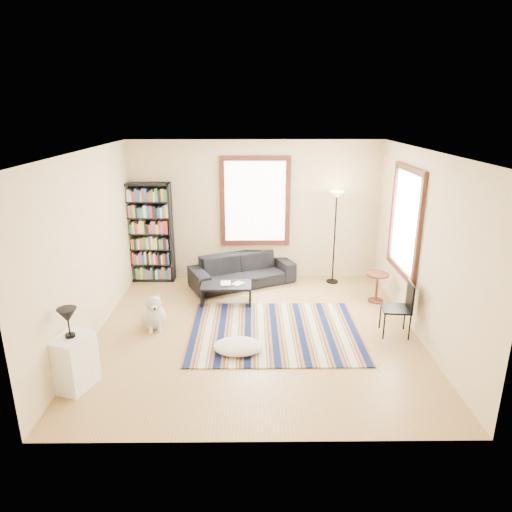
{
  "coord_description": "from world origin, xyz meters",
  "views": [
    {
      "loc": [
        -0.07,
        -6.49,
        3.38
      ],
      "look_at": [
        0.0,
        0.5,
        1.1
      ],
      "focal_mm": 32.0,
      "sensor_mm": 36.0,
      "label": 1
    }
  ],
  "objects_px": {
    "folding_chair": "(396,309)",
    "white_cabinet": "(74,362)",
    "coffee_table": "(226,293)",
    "floor_cushion": "(238,346)",
    "bookshelf": "(150,233)",
    "dog": "(153,310)",
    "floor_lamp": "(334,238)",
    "sofa": "(242,270)",
    "side_table": "(377,288)"
  },
  "relations": [
    {
      "from": "floor_lamp",
      "to": "side_table",
      "type": "xyz_separation_m",
      "value": [
        0.63,
        -0.97,
        -0.66
      ]
    },
    {
      "from": "coffee_table",
      "to": "dog",
      "type": "xyz_separation_m",
      "value": [
        -1.12,
        -0.97,
        0.13
      ]
    },
    {
      "from": "floor_cushion",
      "to": "dog",
      "type": "relative_size",
      "value": 1.16
    },
    {
      "from": "folding_chair",
      "to": "white_cabinet",
      "type": "bearing_deg",
      "value": -156.85
    },
    {
      "from": "bookshelf",
      "to": "folding_chair",
      "type": "distance_m",
      "value": 4.92
    },
    {
      "from": "side_table",
      "to": "white_cabinet",
      "type": "distance_m",
      "value": 5.22
    },
    {
      "from": "floor_cushion",
      "to": "bookshelf",
      "type": "bearing_deg",
      "value": 121.87
    },
    {
      "from": "floor_cushion",
      "to": "folding_chair",
      "type": "height_order",
      "value": "folding_chair"
    },
    {
      "from": "bookshelf",
      "to": "floor_cushion",
      "type": "distance_m",
      "value": 3.58
    },
    {
      "from": "white_cabinet",
      "to": "dog",
      "type": "xyz_separation_m",
      "value": [
        0.65,
        1.63,
        -0.04
      ]
    },
    {
      "from": "floor_cushion",
      "to": "folding_chair",
      "type": "distance_m",
      "value": 2.5
    },
    {
      "from": "floor_lamp",
      "to": "white_cabinet",
      "type": "xyz_separation_m",
      "value": [
        -3.87,
        -3.61,
        -0.58
      ]
    },
    {
      "from": "coffee_table",
      "to": "floor_cushion",
      "type": "distance_m",
      "value": 1.78
    },
    {
      "from": "white_cabinet",
      "to": "sofa",
      "type": "bearing_deg",
      "value": 78.85
    },
    {
      "from": "floor_cushion",
      "to": "folding_chair",
      "type": "bearing_deg",
      "value": 12.34
    },
    {
      "from": "folding_chair",
      "to": "dog",
      "type": "relative_size",
      "value": 1.39
    },
    {
      "from": "side_table",
      "to": "dog",
      "type": "xyz_separation_m",
      "value": [
        -3.85,
        -1.0,
        0.04
      ]
    },
    {
      "from": "bookshelf",
      "to": "white_cabinet",
      "type": "bearing_deg",
      "value": -93.01
    },
    {
      "from": "white_cabinet",
      "to": "dog",
      "type": "relative_size",
      "value": 1.13
    },
    {
      "from": "sofa",
      "to": "coffee_table",
      "type": "height_order",
      "value": "sofa"
    },
    {
      "from": "bookshelf",
      "to": "coffee_table",
      "type": "xyz_separation_m",
      "value": [
        1.57,
        -1.18,
        -0.82
      ]
    },
    {
      "from": "folding_chair",
      "to": "white_cabinet",
      "type": "distance_m",
      "value": 4.66
    },
    {
      "from": "folding_chair",
      "to": "side_table",
      "type": "bearing_deg",
      "value": 93.83
    },
    {
      "from": "sofa",
      "to": "dog",
      "type": "bearing_deg",
      "value": -150.73
    },
    {
      "from": "white_cabinet",
      "to": "dog",
      "type": "distance_m",
      "value": 1.76
    },
    {
      "from": "side_table",
      "to": "floor_lamp",
      "type": "bearing_deg",
      "value": 123.09
    },
    {
      "from": "sofa",
      "to": "folding_chair",
      "type": "relative_size",
      "value": 2.38
    },
    {
      "from": "bookshelf",
      "to": "coffee_table",
      "type": "distance_m",
      "value": 2.13
    },
    {
      "from": "floor_cushion",
      "to": "white_cabinet",
      "type": "distance_m",
      "value": 2.21
    },
    {
      "from": "folding_chair",
      "to": "white_cabinet",
      "type": "height_order",
      "value": "folding_chair"
    },
    {
      "from": "bookshelf",
      "to": "folding_chair",
      "type": "xyz_separation_m",
      "value": [
        4.25,
        -2.41,
        -0.57
      ]
    },
    {
      "from": "floor_lamp",
      "to": "folding_chair",
      "type": "height_order",
      "value": "floor_lamp"
    },
    {
      "from": "bookshelf",
      "to": "side_table",
      "type": "distance_m",
      "value": 4.51
    },
    {
      "from": "floor_cushion",
      "to": "floor_lamp",
      "type": "distance_m",
      "value": 3.43
    },
    {
      "from": "side_table",
      "to": "dog",
      "type": "relative_size",
      "value": 0.87
    },
    {
      "from": "bookshelf",
      "to": "folding_chair",
      "type": "relative_size",
      "value": 2.33
    },
    {
      "from": "side_table",
      "to": "dog",
      "type": "bearing_deg",
      "value": -165.37
    },
    {
      "from": "sofa",
      "to": "side_table",
      "type": "height_order",
      "value": "sofa"
    },
    {
      "from": "white_cabinet",
      "to": "side_table",
      "type": "bearing_deg",
      "value": 49.39
    },
    {
      "from": "sofa",
      "to": "dog",
      "type": "distance_m",
      "value": 2.34
    },
    {
      "from": "coffee_table",
      "to": "floor_cushion",
      "type": "bearing_deg",
      "value": -81.65
    },
    {
      "from": "coffee_table",
      "to": "floor_cushion",
      "type": "height_order",
      "value": "coffee_table"
    },
    {
      "from": "floor_cushion",
      "to": "white_cabinet",
      "type": "relative_size",
      "value": 1.02
    },
    {
      "from": "sofa",
      "to": "floor_lamp",
      "type": "xyz_separation_m",
      "value": [
        1.82,
        0.1,
        0.63
      ]
    },
    {
      "from": "folding_chair",
      "to": "bookshelf",
      "type": "bearing_deg",
      "value": 156.5
    },
    {
      "from": "floor_cushion",
      "to": "sofa",
      "type": "bearing_deg",
      "value": 89.73
    },
    {
      "from": "sofa",
      "to": "folding_chair",
      "type": "bearing_deg",
      "value": -65.88
    },
    {
      "from": "coffee_table",
      "to": "folding_chair",
      "type": "distance_m",
      "value": 2.96
    },
    {
      "from": "side_table",
      "to": "folding_chair",
      "type": "xyz_separation_m",
      "value": [
        -0.05,
        -1.27,
        0.16
      ]
    },
    {
      "from": "coffee_table",
      "to": "bookshelf",
      "type": "bearing_deg",
      "value": 143.06
    }
  ]
}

